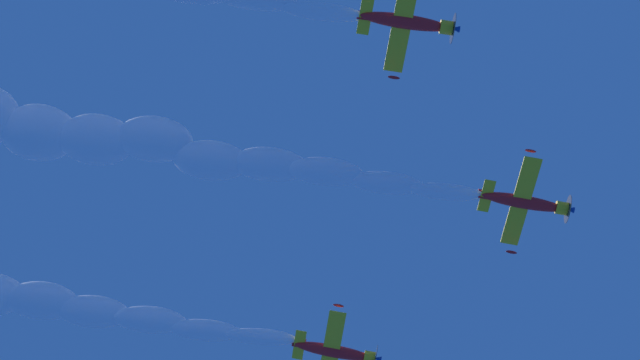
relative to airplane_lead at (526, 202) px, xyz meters
name	(u,v)px	position (x,y,z in m)	size (l,w,h in m)	color
airplane_lead	(526,202)	(0.00, 0.00, 0.00)	(7.47, 7.52, 3.32)	red
airplane_left_wingman	(336,352)	(-2.55, -21.34, -0.13)	(7.50, 7.53, 3.35)	red
airplane_right_wingman	(408,22)	(18.97, 0.69, -1.05)	(7.52, 7.49, 2.94)	red
smoke_trail_lead	(115,140)	(23.95, -25.53, 2.65)	(34.79, 35.79, 6.76)	white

